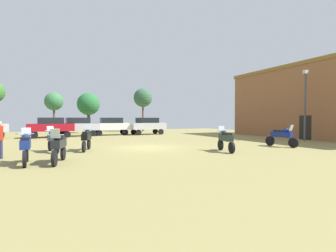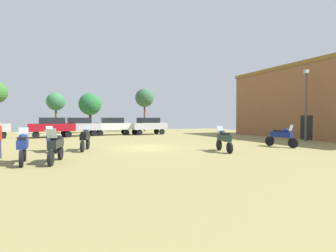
# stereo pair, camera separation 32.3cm
# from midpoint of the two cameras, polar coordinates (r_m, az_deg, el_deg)

# --- Properties ---
(ground_plane) EXTENTS (44.00, 52.00, 0.02)m
(ground_plane) POSITION_cam_midpoint_polar(r_m,az_deg,el_deg) (16.74, -5.29, -4.88)
(ground_plane) COLOR olive
(brick_building) EXTENTS (6.12, 19.05, 7.16)m
(brick_building) POSITION_cam_midpoint_polar(r_m,az_deg,el_deg) (28.43, 31.34, 4.79)
(brick_building) COLOR brown
(brick_building) RESTS_ON ground
(motorcycle_2) EXTENTS (0.74, 2.11, 1.46)m
(motorcycle_2) POSITION_cam_midpoint_polar(r_m,az_deg,el_deg) (15.87, -24.92, -2.76)
(motorcycle_2) COLOR black
(motorcycle_2) RESTS_ON ground
(motorcycle_3) EXTENTS (0.76, 2.27, 1.49)m
(motorcycle_3) POSITION_cam_midpoint_polar(r_m,az_deg,el_deg) (18.67, 23.71, -2.04)
(motorcycle_3) COLOR black
(motorcycle_3) RESTS_ON ground
(motorcycle_4) EXTENTS (0.77, 2.26, 1.49)m
(motorcycle_4) POSITION_cam_midpoint_polar(r_m,az_deg,el_deg) (11.86, -24.00, -4.09)
(motorcycle_4) COLOR black
(motorcycle_4) RESTS_ON ground
(motorcycle_5) EXTENTS (0.84, 2.07, 1.49)m
(motorcycle_5) POSITION_cam_midpoint_polar(r_m,az_deg,el_deg) (15.84, -18.36, -2.65)
(motorcycle_5) COLOR black
(motorcycle_5) RESTS_ON ground
(motorcycle_6) EXTENTS (0.62, 2.23, 1.50)m
(motorcycle_6) POSITION_cam_midpoint_polar(r_m,az_deg,el_deg) (12.18, -29.98, -4.01)
(motorcycle_6) COLOR black
(motorcycle_6) RESTS_ON ground
(motorcycle_7) EXTENTS (0.72, 2.07, 1.46)m
(motorcycle_7) POSITION_cam_midpoint_polar(r_m,az_deg,el_deg) (14.95, 12.19, -2.91)
(motorcycle_7) COLOR black
(motorcycle_7) RESTS_ON ground
(car_1) EXTENTS (4.48, 2.28, 2.00)m
(car_1) POSITION_cam_midpoint_polar(r_m,az_deg,el_deg) (30.32, -4.97, 0.29)
(car_1) COLOR black
(car_1) RESTS_ON ground
(car_2) EXTENTS (4.39, 2.02, 2.00)m
(car_2) POSITION_cam_midpoint_polar(r_m,az_deg,el_deg) (29.00, -19.85, 0.14)
(car_2) COLOR black
(car_2) RESTS_ON ground
(car_3) EXTENTS (4.36, 1.96, 2.00)m
(car_3) POSITION_cam_midpoint_polar(r_m,az_deg,el_deg) (29.83, -12.87, 0.23)
(car_3) COLOR black
(car_3) RESTS_ON ground
(car_5) EXTENTS (4.40, 2.06, 2.00)m
(car_5) POSITION_cam_midpoint_polar(r_m,az_deg,el_deg) (28.05, -25.11, 0.03)
(car_5) COLOR black
(car_5) RESTS_ON ground
(tree_1) EXTENTS (2.76, 2.76, 6.38)m
(tree_1) POSITION_cam_midpoint_polar(r_m,az_deg,el_deg) (38.19, -5.90, 6.27)
(tree_1) COLOR brown
(tree_1) RESTS_ON ground
(tree_4) EXTENTS (2.90, 2.90, 5.24)m
(tree_4) POSITION_cam_midpoint_polar(r_m,az_deg,el_deg) (34.85, -17.67, 4.65)
(tree_4) COLOR brown
(tree_4) RESTS_ON ground
(tree_5) EXTENTS (2.21, 2.21, 5.13)m
(tree_5) POSITION_cam_midpoint_polar(r_m,az_deg,el_deg) (34.64, -24.47, 4.96)
(tree_5) COLOR brown
(tree_5) RESTS_ON ground
(lamp_post) EXTENTS (0.44, 0.24, 5.97)m
(lamp_post) POSITION_cam_midpoint_polar(r_m,az_deg,el_deg) (24.32, 28.05, 4.94)
(lamp_post) COLOR #47474C
(lamp_post) RESTS_ON ground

